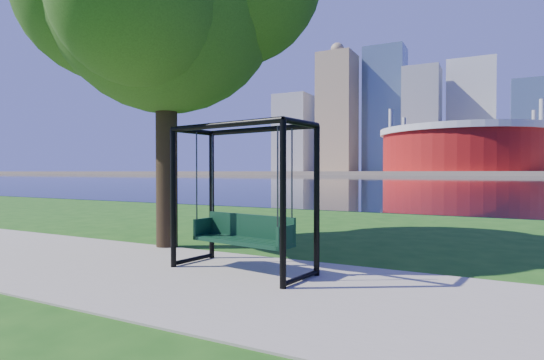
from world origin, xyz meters
The scene contains 7 objects.
ground centered at (0.00, 0.00, 0.00)m, with size 900.00×900.00×0.00m, color #1E5114.
path centered at (0.00, -0.50, 0.01)m, with size 120.00×4.00×0.03m, color #9E937F.
river centered at (0.00, 102.00, 0.01)m, with size 900.00×180.00×0.02m, color black.
far_bank centered at (0.00, 306.00, 1.00)m, with size 900.00×228.00×2.00m, color #937F60.
stadium centered at (-10.00, 235.00, 14.23)m, with size 83.00×83.00×32.00m.
skyline centered at (-4.27, 319.39, 35.89)m, with size 392.00×66.00×96.50m.
swing centered at (-0.60, 0.24, 1.25)m, with size 2.65×1.46×2.58m.
Camera 1 is at (3.24, -6.08, 1.76)m, focal length 28.00 mm.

